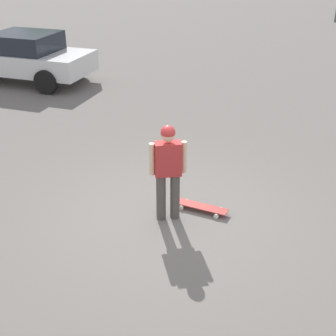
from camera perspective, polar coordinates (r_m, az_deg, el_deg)
name	(u,v)px	position (r m, az deg, el deg)	size (l,w,h in m)	color
ground_plane	(168,217)	(7.50, 0.00, -6.05)	(220.00, 220.00, 0.00)	slate
person	(168,167)	(7.06, 0.00, 0.13)	(0.25, 0.57, 1.57)	#4C4742
skateboard	(201,207)	(7.66, 4.06, -4.75)	(0.75, 0.79, 0.09)	#A5332D
car_parked_near	(25,57)	(15.03, -17.05, 12.85)	(3.79, 4.31, 1.47)	silver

